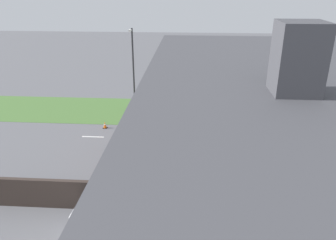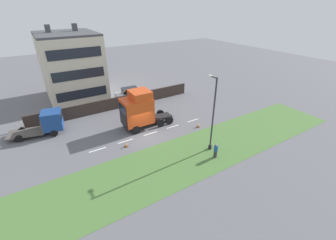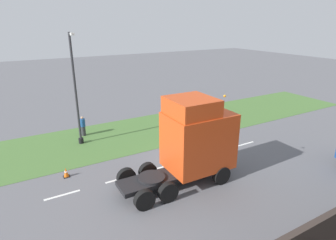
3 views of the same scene
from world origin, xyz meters
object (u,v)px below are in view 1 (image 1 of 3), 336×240
object	(u,v)px
lorry_cab	(175,122)
traffic_cone_lead	(215,132)
parked_car	(118,215)
traffic_cone_trailing	(105,125)
lamp_post	(134,75)
pedestrian	(142,98)

from	to	relation	value
lorry_cab	traffic_cone_lead	world-z (taller)	lorry_cab
parked_car	traffic_cone_trailing	xyz separation A→B (m)	(-12.53, -3.84, -0.76)
lorry_cab	traffic_cone_trailing	bearing A→B (deg)	-120.82
parked_car	lamp_post	xyz separation A→B (m)	(-16.84, -1.92, 2.57)
traffic_cone_lead	traffic_cone_trailing	distance (m)	9.42
lamp_post	traffic_cone_trailing	size ratio (longest dim) A/B	13.56
lamp_post	pedestrian	world-z (taller)	lamp_post
parked_car	traffic_cone_lead	size ratio (longest dim) A/B	7.66
traffic_cone_lead	lorry_cab	bearing A→B (deg)	-45.29
lamp_post	pedestrian	bearing A→B (deg)	159.78
lamp_post	traffic_cone_lead	world-z (taller)	lamp_post
lorry_cab	lamp_post	size ratio (longest dim) A/B	0.82
lorry_cab	parked_car	xyz separation A→B (m)	(8.69, -2.41, -1.35)
lorry_cab	traffic_cone_trailing	world-z (taller)	lorry_cab
lorry_cab	lamp_post	bearing A→B (deg)	-151.27
lorry_cab	lamp_post	world-z (taller)	lamp_post
traffic_cone_trailing	traffic_cone_lead	bearing A→B (deg)	85.58
lorry_cab	pedestrian	bearing A→B (deg)	-157.75
lorry_cab	traffic_cone_trailing	distance (m)	7.63
traffic_cone_lead	traffic_cone_trailing	xyz separation A→B (m)	(-0.73, -9.39, 0.00)
parked_car	lamp_post	size ratio (longest dim) A/B	0.57
parked_car	traffic_cone_trailing	distance (m)	13.12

